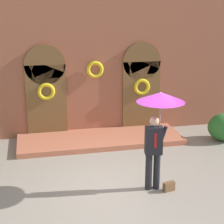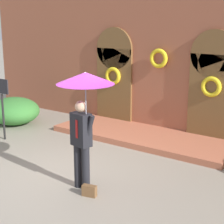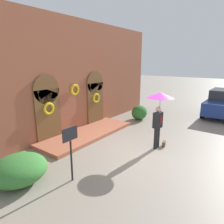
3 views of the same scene
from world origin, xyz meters
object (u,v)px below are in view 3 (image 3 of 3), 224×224
(person_with_umbrella, at_px, (160,103))
(shrub_left, at_px, (19,169))
(sign_post, at_px, (71,145))
(shrub_right, at_px, (139,113))
(handbag, at_px, (164,144))
(parked_car, at_px, (223,103))

(person_with_umbrella, relative_size, shrub_left, 1.41)
(sign_post, xyz_separation_m, shrub_right, (7.10, 1.55, -0.72))
(handbag, bearing_deg, sign_post, 149.01)
(shrub_right, xyz_separation_m, parked_car, (3.97, -4.08, 0.44))
(handbag, distance_m, parked_car, 7.11)
(shrub_left, relative_size, parked_car, 0.41)
(shrub_left, xyz_separation_m, parked_car, (12.08, -3.73, 0.45))
(handbag, xyz_separation_m, sign_post, (-4.11, 1.30, 1.05))
(shrub_left, bearing_deg, sign_post, -50.02)
(person_with_umbrella, bearing_deg, sign_post, 164.11)
(sign_post, height_order, shrub_right, sign_post)
(handbag, height_order, shrub_left, shrub_left)
(person_with_umbrella, bearing_deg, shrub_left, 154.67)
(shrub_left, bearing_deg, parked_car, -17.17)
(person_with_umbrella, xyz_separation_m, sign_post, (-3.86, 1.10, -0.75))
(sign_post, xyz_separation_m, parked_car, (11.07, -2.52, -0.28))
(person_with_umbrella, relative_size, sign_post, 1.37)
(shrub_right, bearing_deg, person_with_umbrella, -140.66)
(person_with_umbrella, height_order, shrub_left, person_with_umbrella)
(person_with_umbrella, relative_size, parked_car, 0.57)
(sign_post, bearing_deg, shrub_left, 129.98)
(person_with_umbrella, relative_size, handbag, 8.44)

